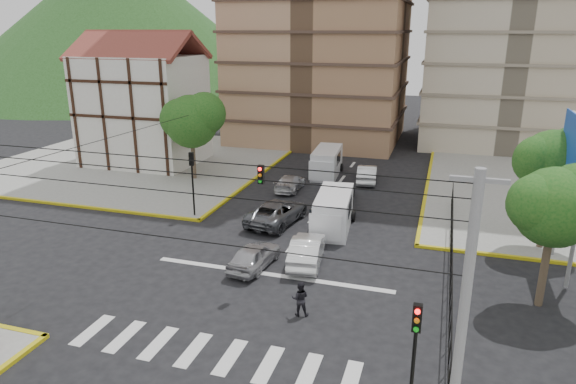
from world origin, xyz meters
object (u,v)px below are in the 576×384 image
at_px(traffic_light_nw, 192,173).
at_px(car_silver_front_left, 254,255).
at_px(van_left_lane, 326,163).
at_px(traffic_light_se, 415,346).
at_px(van_right_lane, 333,213).
at_px(pedestrian_crosswalk, 300,299).
at_px(car_white_front_right, 307,250).

bearing_deg(traffic_light_nw, car_silver_front_left, -42.12).
bearing_deg(traffic_light_nw, van_left_lane, 63.74).
bearing_deg(van_left_lane, traffic_light_se, -75.65).
bearing_deg(van_right_lane, van_left_lane, 99.31).
distance_m(van_left_lane, pedestrian_crosswalk, 23.01).
bearing_deg(traffic_light_nw, traffic_light_se, -45.00).
xyz_separation_m(traffic_light_se, car_white_front_right, (-6.36, 10.98, -2.35)).
distance_m(van_right_lane, car_silver_front_left, 7.13).
relative_size(car_silver_front_left, pedestrian_crosswalk, 2.48).
relative_size(van_left_lane, car_white_front_right, 1.16).
distance_m(van_right_lane, pedestrian_crosswalk, 10.48).
relative_size(traffic_light_nw, pedestrian_crosswalk, 2.68).
bearing_deg(traffic_light_se, traffic_light_nw, 135.00).
bearing_deg(van_left_lane, van_right_lane, -78.87).
distance_m(traffic_light_se, van_right_lane, 17.30).
height_order(traffic_light_nw, van_right_lane, traffic_light_nw).
relative_size(car_white_front_right, pedestrian_crosswalk, 2.82).
bearing_deg(van_left_lane, pedestrian_crosswalk, -83.65).
bearing_deg(traffic_light_se, pedestrian_crosswalk, 132.86).
distance_m(traffic_light_se, car_silver_front_left, 13.31).
distance_m(car_white_front_right, pedestrian_crosswalk, 5.46).
xyz_separation_m(van_right_lane, car_white_front_right, (-0.30, -5.10, -0.39)).
distance_m(van_right_lane, van_left_lane, 12.63).
xyz_separation_m(traffic_light_se, traffic_light_nw, (-15.60, 15.60, 0.00)).
xyz_separation_m(car_white_front_right, pedestrian_crosswalk, (1.13, -5.34, 0.06)).
relative_size(car_silver_front_left, car_white_front_right, 0.88).
relative_size(van_right_lane, van_left_lane, 1.02).
bearing_deg(van_left_lane, traffic_light_nw, -120.19).
height_order(traffic_light_se, car_silver_front_left, traffic_light_se).
bearing_deg(van_left_lane, car_silver_front_left, -92.66).
xyz_separation_m(traffic_light_nw, pedestrian_crosswalk, (10.36, -9.96, -2.29)).
xyz_separation_m(van_left_lane, car_silver_front_left, (0.42, -18.71, -0.45)).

